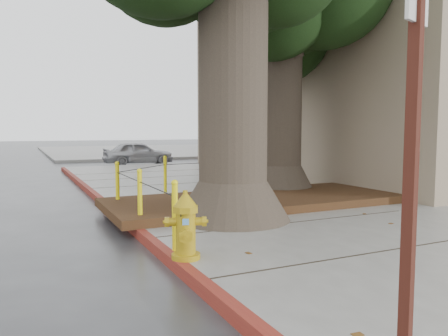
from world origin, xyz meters
The scene contains 12 objects.
ground centered at (0.00, 0.00, 0.00)m, with size 140.00×140.00×0.00m, color #28282B.
sidewalk_far centered at (6.00, 30.00, 0.07)m, with size 16.00×20.00×0.15m, color slate.
curb_red centered at (-2.00, 2.50, 0.07)m, with size 0.14×26.00×0.16m, color maroon.
planter_bed centered at (0.90, 3.90, 0.23)m, with size 6.40×2.60×0.16m, color black.
building_corner centered at (10.00, 8.50, 5.00)m, with size 12.00×13.00×10.00m, color gray.
building_side_white centered at (16.00, 26.00, 4.50)m, with size 10.00×10.00×9.00m, color silver.
building_side_grey centered at (22.00, 32.00, 6.00)m, with size 12.00×14.00×12.00m, color slate.
bollard_ring centered at (-0.87, 4.38, 0.66)m, with size 3.79×5.39×0.95m.
fire_hydrant centered at (-1.90, 0.79, 0.57)m, with size 0.46×0.46×0.85m.
signpost centered at (-1.95, -2.60, 1.54)m, with size 0.23×0.10×2.45m.
car_silver centered at (1.71, 17.25, 0.58)m, with size 1.38×3.42×1.17m, color #A7A7AC.
car_red centered at (8.33, 18.95, 0.55)m, with size 1.17×3.35×1.10m, color maroon.
Camera 1 is at (-3.74, -4.17, 1.74)m, focal length 35.00 mm.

